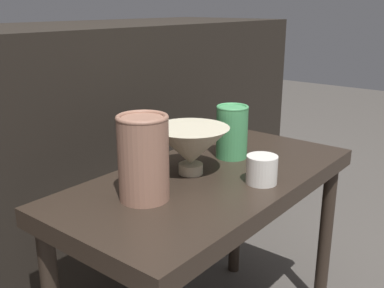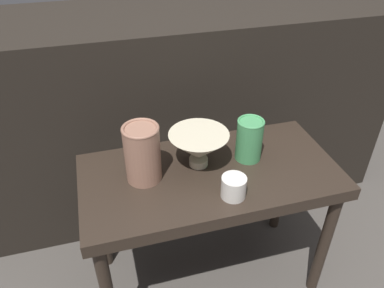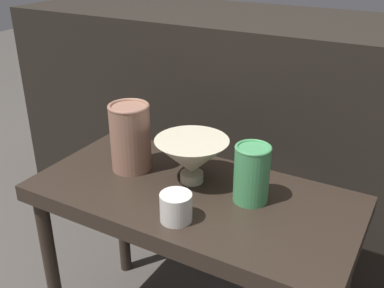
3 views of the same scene
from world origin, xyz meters
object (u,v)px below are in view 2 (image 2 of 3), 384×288
(bowl, at_px, (199,147))
(vase_textured_left, at_px, (142,153))
(cup, at_px, (234,187))
(vase_colorful_right, at_px, (249,139))

(bowl, distance_m, vase_textured_left, 0.17)
(bowl, xyz_separation_m, cup, (0.05, -0.15, -0.03))
(vase_textured_left, relative_size, vase_colorful_right, 1.29)
(cup, bearing_deg, bowl, 108.17)
(bowl, relative_size, vase_colorful_right, 1.31)
(vase_textured_left, height_order, vase_colorful_right, vase_textured_left)
(bowl, height_order, vase_textured_left, vase_textured_left)
(vase_textured_left, distance_m, vase_colorful_right, 0.32)
(vase_colorful_right, height_order, cup, vase_colorful_right)
(vase_textured_left, xyz_separation_m, cup, (0.21, -0.14, -0.06))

